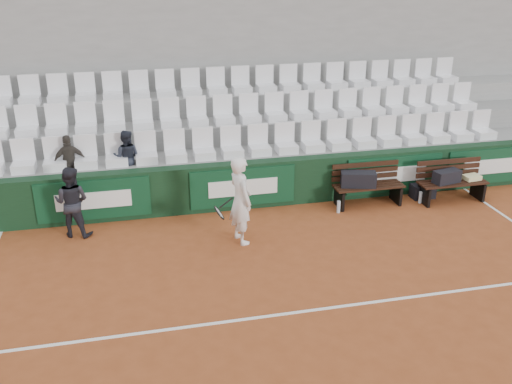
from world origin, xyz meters
name	(u,v)px	position (x,y,z in m)	size (l,w,h in m)	color
ground	(307,311)	(0.00, 0.00, 0.00)	(80.00, 80.00, 0.00)	#964721
court_baseline	(307,311)	(0.00, 0.00, 0.00)	(18.00, 0.06, 0.01)	white
back_barrier	(254,184)	(0.07, 3.99, 0.50)	(18.00, 0.34, 1.00)	#10321A
grandstand_tier_front	(245,174)	(0.00, 4.62, 0.50)	(18.00, 0.95, 1.00)	gray
grandstand_tier_mid	(236,151)	(0.00, 5.58, 0.72)	(18.00, 0.95, 1.45)	gray
grandstand_tier_back	(229,130)	(0.00, 6.53, 0.95)	(18.00, 0.95, 1.90)	#979794
grandstand_rear_wall	(224,75)	(0.00, 7.15, 2.20)	(18.00, 0.30, 4.40)	gray
seat_row_front	(246,141)	(0.00, 4.45, 1.31)	(11.90, 0.44, 0.63)	white
seat_row_mid	(237,109)	(0.00, 5.40, 1.77)	(11.90, 0.44, 0.63)	white
seat_row_back	(229,81)	(0.00, 6.35, 2.21)	(11.90, 0.44, 0.63)	silver
bench_left	(368,195)	(2.47, 3.52, 0.23)	(1.50, 0.56, 0.45)	black
bench_right	(451,191)	(4.32, 3.31, 0.23)	(1.50, 0.56, 0.45)	black
sports_bag_left	(358,179)	(2.22, 3.52, 0.61)	(0.73, 0.31, 0.31)	black
sports_bag_right	(447,177)	(4.16, 3.30, 0.59)	(0.59, 0.27, 0.27)	black
towel	(472,177)	(4.79, 3.34, 0.50)	(0.36, 0.26, 0.10)	beige
sports_bag_ground	(423,191)	(3.81, 3.61, 0.15)	(0.51, 0.31, 0.31)	black
water_bottle_near	(339,207)	(1.71, 3.26, 0.13)	(0.07, 0.07, 0.26)	#B0BFC7
water_bottle_far	(420,197)	(3.61, 3.34, 0.13)	(0.07, 0.07, 0.26)	#B2C1CA
tennis_player	(240,200)	(-0.52, 2.47, 0.84)	(0.77, 0.69, 1.67)	white
ball_kid	(72,202)	(-3.57, 3.42, 0.69)	(0.67, 0.52, 1.38)	black
spectator_b	(67,141)	(-3.63, 4.50, 1.56)	(0.66, 0.27, 1.12)	#322D28
spectator_c	(125,136)	(-2.50, 4.50, 1.58)	(0.56, 0.44, 1.15)	#1E222E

